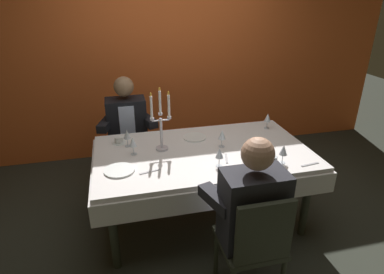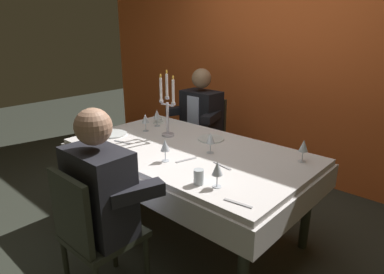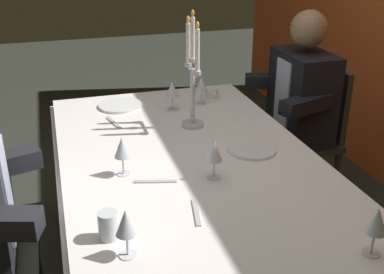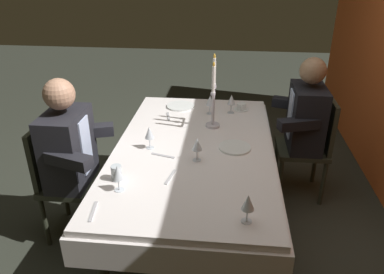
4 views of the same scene
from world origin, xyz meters
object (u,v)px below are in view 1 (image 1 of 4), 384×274
Objects in this scene: coffee_cup_0 at (119,140)px; wine_glass_5 at (268,118)px; wine_glass_0 at (127,135)px; wine_glass_1 at (133,142)px; seated_diner_1 at (253,208)px; dinner_plate_0 at (119,170)px; candelabra at (161,125)px; dining_table at (203,162)px; wine_glass_3 at (222,135)px; water_tumbler_0 at (273,162)px; wine_glass_2 at (283,151)px; seated_diner_0 at (127,122)px; wine_glass_4 at (219,154)px; dinner_plate_1 at (195,137)px.

wine_glass_5 is at bearing 0.21° from coffee_cup_0.
wine_glass_0 is 0.15m from coffee_cup_0.
seated_diner_1 is at bearing -53.72° from wine_glass_1.
wine_glass_0 is at bearing 78.17° from dinner_plate_0.
dinner_plate_0 is (-0.39, -0.30, -0.23)m from candelabra.
dining_table is 0.73m from wine_glass_0.
wine_glass_3 is (0.93, 0.23, 0.11)m from dinner_plate_0.
wine_glass_1 is 1.72× the size of water_tumbler_0.
wine_glass_3 is at bearing 84.52° from seated_diner_1.
seated_diner_1 is at bearing -119.00° from wine_glass_5.
wine_glass_2 is at bearing -20.80° from wine_glass_1.
seated_diner_0 is at bearing 83.79° from dinner_plate_0.
wine_glass_5 reaches higher than dinner_plate_0.
candelabra reaches higher than wine_glass_1.
wine_glass_4 is 0.60m from seated_diner_1.
seated_diner_0 is (-0.27, 0.77, -0.24)m from candelabra.
wine_glass_1 is at bearing 126.28° from seated_diner_1.
wine_glass_2 is (1.32, -0.18, 0.11)m from dinner_plate_0.
wine_glass_5 reaches higher than water_tumbler_0.
dinner_plate_1 is 0.60m from wine_glass_4.
dining_table is 0.90m from seated_diner_1.
seated_diner_0 is at bearing 109.28° from candelabra.
wine_glass_2 is 0.57m from wine_glass_3.
dining_table is at bearing -168.04° from wine_glass_3.
water_tumbler_0 is (0.28, -0.46, -0.07)m from wine_glass_3.
candelabra is at bearing -168.36° from wine_glass_5.
wine_glass_5 reaches higher than dining_table.
seated_diner_0 is (-0.67, 1.19, -0.12)m from wine_glass_4.
wine_glass_0 reaches higher than water_tumbler_0.
dining_table is at bearing 138.39° from water_tumbler_0.
wine_glass_1 is at bearing 177.38° from wine_glass_3.
dinner_plate_0 is 1.49× the size of wine_glass_4.
wine_glass_4 is at bearing 164.49° from water_tumbler_0.
dinner_plate_0 is 0.20× the size of seated_diner_0.
water_tumbler_0 is (0.47, -0.42, 0.17)m from dining_table.
dinner_plate_0 is 1.49× the size of wine_glass_0.
wine_glass_3 is at bearing 13.93° from dinner_plate_0.
dining_table is 0.51m from candelabra.
dinner_plate_1 is 1.36× the size of wine_glass_3.
candelabra is at bearing 172.17° from wine_glass_3.
dinner_plate_0 is 1.49× the size of wine_glass_3.
dining_table is 11.83× the size of wine_glass_5.
water_tumbler_0 is at bearing -10.62° from dinner_plate_0.
wine_glass_3 is 1.00× the size of wine_glass_5.
wine_glass_5 is 1.51m from seated_diner_0.
dinner_plate_1 is 2.35× the size of water_tumbler_0.
wine_glass_3 is 1.18m from seated_diner_0.
dinner_plate_0 is 1.09m from seated_diner_1.
dinner_plate_0 is at bearing -116.55° from wine_glass_1.
dining_table is 8.69× the size of dinner_plate_1.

